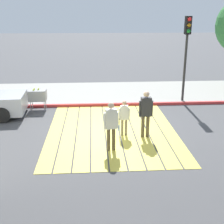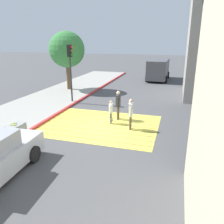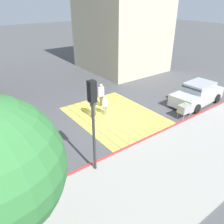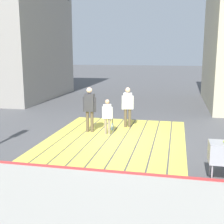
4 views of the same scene
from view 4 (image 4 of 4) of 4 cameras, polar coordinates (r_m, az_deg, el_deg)
ground_plane at (r=10.89m, az=0.72°, el=-5.14°), size 120.00×120.00×0.00m
crosswalk_stripes at (r=10.89m, az=0.72°, el=-5.11°), size 6.40×4.90×0.01m
sidewalk_west at (r=5.91m, az=-10.89°, el=-19.71°), size 4.80×40.00×0.12m
curb_painted at (r=7.89m, az=-4.10°, el=-11.24°), size 0.16×40.00×0.13m
pedestrian_adult_lead at (r=12.33m, az=2.99°, el=1.45°), size 0.27×0.49×1.67m
pedestrian_adult_trailing at (r=11.62m, az=-4.29°, el=1.06°), size 0.24×0.51×1.76m
pedestrian_child_with_racket at (r=11.27m, az=-0.84°, el=-0.56°), size 0.28×0.41×1.35m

